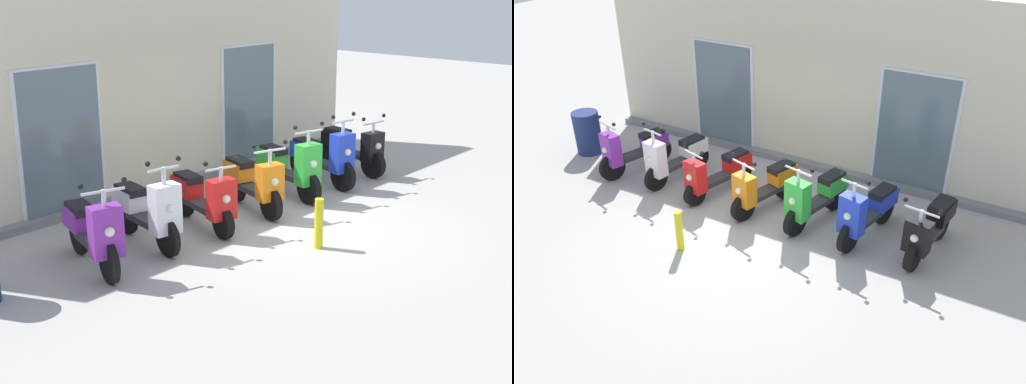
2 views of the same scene
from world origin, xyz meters
The scene contains 11 objects.
ground_plane centered at (0.00, 0.00, 0.00)m, with size 40.00×40.00×0.00m, color #A8A39E.
storefront_facade centered at (0.00, 2.95, 1.71)m, with size 9.82×0.50×3.55m.
scooter_purple centered at (-2.96, 0.84, 0.50)m, with size 0.77×1.60×1.28m.
scooter_white centered at (-2.00, 0.94, 0.52)m, with size 0.61×1.61×1.33m.
scooter_red centered at (-0.99, 0.91, 0.45)m, with size 0.73×1.57×1.15m.
scooter_orange centered at (0.05, 0.86, 0.47)m, with size 0.78×1.53×1.20m.
scooter_green centered at (1.00, 0.91, 0.50)m, with size 0.72×1.60×1.32m.
scooter_blue centered at (1.93, 0.91, 0.50)m, with size 0.65×1.62×1.34m.
scooter_black centered at (2.93, 0.98, 0.46)m, with size 0.62×1.55×1.14m.
curb_bollard centered at (-0.53, -0.85, 0.35)m, with size 0.12×0.12×0.70m, color yellow.
trash_bin centered at (-4.45, 1.04, 0.46)m, with size 0.55×0.55×0.91m, color navy.
Camera 2 is at (4.10, -6.14, 5.08)m, focal length 37.07 mm.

